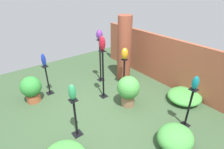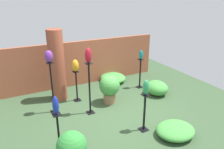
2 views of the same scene
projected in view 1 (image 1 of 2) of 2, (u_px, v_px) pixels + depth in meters
ground_plane at (107, 109)px, 4.66m from camera, size 8.00×8.00×0.00m
brick_wall_back at (165, 61)px, 5.56m from camera, size 5.60×0.12×1.55m
brick_pillar at (124, 49)px, 5.73m from camera, size 0.45×0.45×2.14m
pedestal_ruby at (103, 77)px, 4.89m from camera, size 0.20×0.20×1.42m
pedestal_jade at (76, 120)px, 3.70m from camera, size 0.20×0.20×0.93m
pedestal_amber at (124, 74)px, 5.52m from camera, size 0.20×0.20×0.94m
pedestal_teal at (188, 110)px, 3.92m from camera, size 0.20×0.20×1.01m
pedestal_violet at (100, 62)px, 5.76m from camera, size 0.20×0.20×1.43m
pedestal_cobalt at (48, 82)px, 5.15m from camera, size 0.20×0.20×0.91m
art_vase_ruby at (102, 44)px, 4.44m from camera, size 0.17×0.16×0.40m
art_vase_jade at (72, 92)px, 3.38m from camera, size 0.15×0.15×0.35m
art_vase_amber at (125, 54)px, 5.20m from camera, size 0.21×0.21×0.36m
art_vase_teal at (195, 83)px, 3.59m from camera, size 0.14×0.14×0.31m
art_vase_violet at (99, 35)px, 5.33m from camera, size 0.21×0.20×0.32m
art_vase_cobalt at (44, 60)px, 4.83m from camera, size 0.12×0.12×0.38m
potted_plant_mid_right at (128, 89)px, 4.61m from camera, size 0.61×0.61×0.86m
potted_plant_walkway_edge at (31, 88)px, 4.79m from camera, size 0.56×0.56×0.76m
foliage_bed_east at (184, 96)px, 4.95m from camera, size 0.91×0.99×0.29m
foliage_bed_center at (175, 138)px, 3.53m from camera, size 0.70×0.78×0.44m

